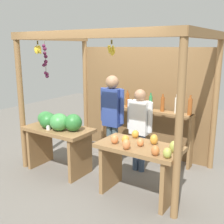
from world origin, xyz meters
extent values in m
plane|color=slate|center=(0.00, 0.00, 0.00)|extent=(12.00, 12.00, 0.00)
cylinder|color=olive|center=(-1.45, -0.91, 1.21)|extent=(0.10, 0.10, 2.42)
cylinder|color=olive|center=(1.45, -0.91, 1.21)|extent=(0.10, 0.10, 2.42)
cylinder|color=olive|center=(-1.45, 0.91, 1.21)|extent=(0.10, 0.10, 2.42)
cylinder|color=olive|center=(1.45, 0.91, 1.21)|extent=(0.10, 0.10, 2.42)
cube|color=olive|center=(0.00, -0.91, 2.36)|extent=(3.00, 0.12, 0.12)
cube|color=olive|center=(-1.45, 0.00, 2.36)|extent=(0.12, 1.92, 0.12)
cube|color=olive|center=(1.45, 0.00, 2.36)|extent=(0.12, 1.92, 0.12)
cube|color=brown|center=(0.00, 0.93, 1.09)|extent=(2.90, 0.04, 2.17)
cylinder|color=brown|center=(0.36, -0.74, 2.25)|extent=(0.02, 0.02, 0.06)
ellipsoid|color=gold|center=(0.40, -0.75, 2.15)|extent=(0.04, 0.08, 0.12)
ellipsoid|color=gold|center=(0.38, -0.72, 2.12)|extent=(0.06, 0.05, 0.13)
ellipsoid|color=gold|center=(0.34, -0.71, 2.12)|extent=(0.05, 0.05, 0.12)
ellipsoid|color=gold|center=(0.33, -0.75, 2.15)|extent=(0.04, 0.06, 0.12)
ellipsoid|color=gold|center=(0.34, -0.78, 2.15)|extent=(0.08, 0.06, 0.13)
ellipsoid|color=gold|center=(0.38, -0.77, 2.12)|extent=(0.06, 0.05, 0.13)
cylinder|color=brown|center=(-1.02, -0.84, 2.25)|extent=(0.02, 0.02, 0.06)
ellipsoid|color=gold|center=(-0.97, -0.85, 2.12)|extent=(0.04, 0.08, 0.12)
ellipsoid|color=gold|center=(-0.99, -0.82, 2.15)|extent=(0.06, 0.07, 0.13)
ellipsoid|color=gold|center=(-1.02, -0.82, 2.13)|extent=(0.06, 0.04, 0.12)
ellipsoid|color=gold|center=(-1.03, -0.82, 2.15)|extent=(0.06, 0.06, 0.13)
ellipsoid|color=gold|center=(-1.06, -0.84, 2.13)|extent=(0.04, 0.07, 0.12)
ellipsoid|color=gold|center=(-1.04, -0.87, 2.13)|extent=(0.05, 0.05, 0.13)
ellipsoid|color=gold|center=(-1.02, -0.87, 2.12)|extent=(0.06, 0.04, 0.12)
ellipsoid|color=gold|center=(-1.00, -0.86, 2.15)|extent=(0.06, 0.06, 0.13)
cylinder|color=#4C422D|center=(-1.13, -0.58, 2.00)|extent=(0.01, 0.01, 0.55)
sphere|color=#511938|center=(-1.15, -0.58, 2.20)|extent=(0.06, 0.06, 0.06)
sphere|color=#511938|center=(-1.15, -0.57, 2.15)|extent=(0.07, 0.07, 0.07)
sphere|color=#47142D|center=(-1.14, -0.58, 2.07)|extent=(0.06, 0.06, 0.06)
sphere|color=#47142D|center=(-1.11, -0.59, 2.02)|extent=(0.06, 0.06, 0.06)
sphere|color=#511938|center=(-1.14, -0.57, 1.93)|extent=(0.07, 0.07, 0.07)
sphere|color=#511938|center=(-1.13, -0.59, 1.88)|extent=(0.06, 0.06, 0.06)
sphere|color=#601E42|center=(-1.16, -0.60, 1.86)|extent=(0.06, 0.06, 0.06)
sphere|color=#511938|center=(-1.12, -0.61, 1.73)|extent=(0.06, 0.06, 0.06)
sphere|color=#511938|center=(-1.13, -0.57, 1.67)|extent=(0.06, 0.06, 0.06)
sphere|color=#511938|center=(-1.14, -0.56, 1.71)|extent=(0.06, 0.06, 0.06)
cube|color=olive|center=(-0.80, -0.68, 0.77)|extent=(1.22, 0.64, 0.06)
cube|color=olive|center=(-1.29, -0.68, 0.37)|extent=(0.06, 0.58, 0.74)
cube|color=olive|center=(-0.31, -0.68, 0.37)|extent=(0.06, 0.58, 0.74)
ellipsoid|color=#2D7533|center=(-0.93, -0.79, 0.93)|extent=(0.41, 0.41, 0.27)
ellipsoid|color=#38843D|center=(-1.15, -0.64, 0.92)|extent=(0.36, 0.36, 0.24)
ellipsoid|color=#2D7533|center=(-0.45, -0.68, 0.94)|extent=(0.38, 0.38, 0.29)
ellipsoid|color=#429347|center=(-0.67, -0.78, 0.95)|extent=(0.44, 0.44, 0.29)
cylinder|color=white|center=(-0.85, -0.86, 0.84)|extent=(0.07, 0.07, 0.09)
cube|color=olive|center=(0.80, -0.68, 0.77)|extent=(1.22, 0.64, 0.06)
cube|color=olive|center=(0.31, -0.68, 0.37)|extent=(0.06, 0.58, 0.74)
cube|color=olive|center=(1.29, -0.68, 0.37)|extent=(0.06, 0.58, 0.74)
ellipsoid|color=#E07F47|center=(0.73, -0.93, 0.87)|extent=(0.12, 0.12, 0.15)
ellipsoid|color=#E07F47|center=(0.47, -0.82, 0.87)|extent=(0.15, 0.15, 0.14)
ellipsoid|color=#A8B24C|center=(1.31, -0.68, 0.88)|extent=(0.15, 0.15, 0.16)
ellipsoid|color=#E07F47|center=(0.83, -0.72, 0.86)|extent=(0.10, 0.10, 0.12)
ellipsoid|color=#A8B24C|center=(1.32, -0.91, 0.87)|extent=(0.13, 0.13, 0.14)
ellipsoid|color=gold|center=(0.61, -0.76, 0.87)|extent=(0.16, 0.16, 0.14)
ellipsoid|color=gold|center=(0.96, -0.53, 0.87)|extent=(0.14, 0.14, 0.15)
ellipsoid|color=#CC7038|center=(1.15, -0.92, 0.87)|extent=(0.11, 0.11, 0.14)
ellipsoid|color=gold|center=(0.59, -0.43, 0.86)|extent=(0.14, 0.14, 0.12)
cube|color=olive|center=(-0.75, 0.68, 0.50)|extent=(0.05, 0.20, 1.00)
cube|color=olive|center=(1.13, 0.68, 0.50)|extent=(0.05, 0.20, 1.00)
cube|color=olive|center=(0.19, 0.68, 0.98)|extent=(1.89, 0.22, 0.04)
cylinder|color=gold|center=(-0.69, 0.68, 1.13)|extent=(0.07, 0.07, 0.25)
cylinder|color=gold|center=(-0.69, 0.68, 1.28)|extent=(0.03, 0.03, 0.06)
cylinder|color=#338C4C|center=(-0.45, 0.68, 1.11)|extent=(0.07, 0.07, 0.23)
cylinder|color=#338C4C|center=(-0.45, 0.68, 1.26)|extent=(0.03, 0.03, 0.06)
cylinder|color=#994C1E|center=(-0.20, 0.68, 1.14)|extent=(0.07, 0.07, 0.28)
cylinder|color=#994C1E|center=(-0.20, 0.68, 1.31)|extent=(0.03, 0.03, 0.06)
cylinder|color=silver|center=(0.06, 0.68, 1.14)|extent=(0.08, 0.08, 0.27)
cylinder|color=silver|center=(0.06, 0.68, 1.30)|extent=(0.03, 0.03, 0.06)
cylinder|color=#338C4C|center=(0.31, 0.68, 1.13)|extent=(0.07, 0.07, 0.27)
cylinder|color=#338C4C|center=(0.31, 0.68, 1.30)|extent=(0.03, 0.03, 0.06)
cylinder|color=#994C1E|center=(0.56, 0.68, 1.13)|extent=(0.07, 0.07, 0.27)
cylinder|color=#994C1E|center=(0.56, 0.68, 1.30)|extent=(0.03, 0.03, 0.06)
cylinder|color=silver|center=(0.83, 0.68, 1.14)|extent=(0.07, 0.07, 0.29)
cylinder|color=silver|center=(0.83, 0.68, 1.32)|extent=(0.03, 0.03, 0.06)
cylinder|color=#994C1E|center=(1.08, 0.68, 1.15)|extent=(0.08, 0.08, 0.30)
cylinder|color=#994C1E|center=(1.08, 0.68, 1.33)|extent=(0.04, 0.04, 0.06)
cylinder|color=#44565E|center=(-0.15, -0.04, 0.40)|extent=(0.11, 0.11, 0.80)
cylinder|color=#44565E|center=(-0.03, -0.04, 0.40)|extent=(0.11, 0.11, 0.80)
cube|color=#2D428C|center=(-0.09, -0.04, 1.13)|extent=(0.32, 0.19, 0.67)
cylinder|color=#2D428C|center=(-0.29, -0.04, 1.17)|extent=(0.08, 0.08, 0.61)
cylinder|color=#2D428C|center=(0.11, -0.04, 1.17)|extent=(0.08, 0.08, 0.61)
sphere|color=#997051|center=(-0.09, -0.04, 1.58)|extent=(0.23, 0.23, 0.23)
cylinder|color=#3A4D6C|center=(0.34, 0.09, 0.35)|extent=(0.11, 0.11, 0.69)
cylinder|color=#3A4D6C|center=(0.46, 0.09, 0.35)|extent=(0.11, 0.11, 0.69)
cube|color=white|center=(0.40, 0.09, 0.99)|extent=(0.32, 0.19, 0.59)
cylinder|color=white|center=(0.20, 0.09, 1.02)|extent=(0.08, 0.08, 0.53)
cylinder|color=white|center=(0.60, 0.09, 1.02)|extent=(0.08, 0.08, 0.53)
sphere|color=#997051|center=(0.40, 0.09, 1.38)|extent=(0.20, 0.20, 0.20)
camera|label=1|loc=(2.54, -4.06, 2.19)|focal=44.50mm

